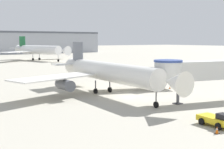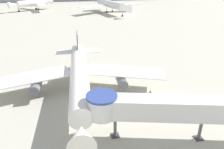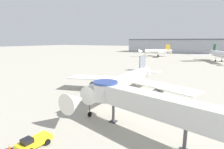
# 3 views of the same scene
# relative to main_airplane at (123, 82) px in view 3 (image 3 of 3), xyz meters

# --- Properties ---
(ground_plane) EXTENTS (800.00, 800.00, 0.00)m
(ground_plane) POSITION_rel_main_airplane_xyz_m (0.79, -3.29, -3.80)
(ground_plane) COLOR #A8A393
(main_airplane) EXTENTS (33.53, 32.50, 8.96)m
(main_airplane) POSITION_rel_main_airplane_xyz_m (0.00, 0.00, 0.00)
(main_airplane) COLOR white
(main_airplane) RESTS_ON ground_plane
(jet_bridge) EXTENTS (23.72, 8.51, 6.50)m
(jet_bridge) POSITION_rel_main_airplane_xyz_m (10.54, -13.70, 1.00)
(jet_bridge) COLOR silver
(jet_bridge) RESTS_ON ground_plane
(pushback_tug_yellow) EXTENTS (2.43, 4.29, 1.57)m
(pushback_tug_yellow) POSITION_rel_main_airplane_xyz_m (-1.34, -22.98, -3.08)
(pushback_tug_yellow) COLOR yellow
(pushback_tug_yellow) RESTS_ON ground_plane
(traffic_cone_apron_front) EXTENTS (0.45, 0.45, 0.75)m
(traffic_cone_apron_front) POSITION_rel_main_airplane_xyz_m (-3.59, -24.69, -3.45)
(traffic_cone_apron_front) COLOR black
(traffic_cone_apron_front) RESTS_ON ground_plane
(traffic_cone_starboard_wing) EXTENTS (0.37, 0.37, 0.62)m
(traffic_cone_starboard_wing) POSITION_rel_main_airplane_xyz_m (13.18, -1.31, -3.51)
(traffic_cone_starboard_wing) COLOR black
(traffic_cone_starboard_wing) RESTS_ON ground_plane
(background_jet_green_tail) EXTENTS (36.79, 35.18, 11.04)m
(background_jet_green_tail) POSITION_rel_main_airplane_xyz_m (23.49, 91.63, 1.03)
(background_jet_green_tail) COLOR white
(background_jet_green_tail) RESTS_ON ground_plane
(background_jet_gold_tail) EXTENTS (25.56, 24.46, 10.04)m
(background_jet_gold_tail) POSITION_rel_main_airplane_xyz_m (-21.48, 111.11, 0.62)
(background_jet_gold_tail) COLOR white
(background_jet_gold_tail) RESTS_ON ground_plane
(terminal_building) EXTENTS (162.87, 28.23, 15.09)m
(terminal_building) POSITION_rel_main_airplane_xyz_m (14.66, 171.71, 3.75)
(terminal_building) COLOR #999EA8
(terminal_building) RESTS_ON ground_plane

